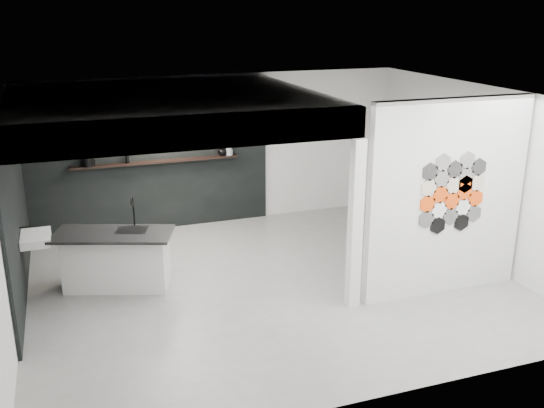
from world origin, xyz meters
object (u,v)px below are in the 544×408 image
(kitchen_island, at_px, (116,259))
(wall_basin, at_px, (36,238))
(utensil_cup, at_px, (93,163))
(partition_panel, at_px, (447,199))
(stockpot, at_px, (87,161))
(bottle_dark, at_px, (127,158))
(glass_vase, at_px, (229,151))
(glass_bowl, at_px, (229,152))
(kettle, at_px, (222,152))

(kitchen_island, bearing_deg, wall_basin, -169.45)
(utensil_cup, bearing_deg, partition_panel, -40.51)
(stockpot, bearing_deg, utensil_cup, 0.00)
(bottle_dark, bearing_deg, partition_panel, -44.52)
(wall_basin, bearing_deg, kitchen_island, -8.85)
(stockpot, relative_size, glass_vase, 1.32)
(wall_basin, relative_size, glass_bowl, 4.20)
(partition_panel, height_order, utensil_cup, partition_panel)
(glass_vase, height_order, bottle_dark, bottle_dark)
(kitchen_island, distance_m, bottle_dark, 2.47)
(partition_panel, xyz_separation_m, kitchen_island, (-4.41, 1.64, -0.95))
(kitchen_island, height_order, glass_bowl, glass_bowl)
(partition_panel, bearing_deg, kettle, 119.64)
(wall_basin, height_order, bottle_dark, bottle_dark)
(wall_basin, bearing_deg, utensil_cup, 65.49)
(kettle, relative_size, bottle_dark, 0.96)
(wall_basin, bearing_deg, stockpot, 67.50)
(kettle, height_order, utensil_cup, kettle)
(glass_bowl, bearing_deg, glass_vase, 0.00)
(wall_basin, xyz_separation_m, bottle_dark, (1.53, 2.07, 0.56))
(kettle, bearing_deg, wall_basin, -128.84)
(wall_basin, distance_m, stockpot, 2.30)
(glass_bowl, bearing_deg, stockpot, 180.00)
(partition_panel, xyz_separation_m, bottle_dark, (-3.93, 3.87, 0.01))
(kitchen_island, height_order, utensil_cup, utensil_cup)
(stockpot, bearing_deg, kitchen_island, -84.87)
(kitchen_island, relative_size, stockpot, 8.95)
(glass_vase, height_order, utensil_cup, glass_vase)
(wall_basin, relative_size, kettle, 3.54)
(partition_panel, height_order, glass_vase, partition_panel)
(partition_panel, bearing_deg, kitchen_island, 159.65)
(partition_panel, bearing_deg, utensil_cup, 139.49)
(bottle_dark, bearing_deg, stockpot, 180.00)
(glass_bowl, bearing_deg, bottle_dark, 180.00)
(kitchen_island, distance_m, stockpot, 2.43)
(partition_panel, relative_size, glass_bowl, 19.59)
(wall_basin, height_order, kitchen_island, kitchen_island)
(partition_panel, bearing_deg, glass_bowl, 118.23)
(partition_panel, height_order, glass_bowl, partition_panel)
(kitchen_island, distance_m, utensil_cup, 2.42)
(bottle_dark, xyz_separation_m, utensil_cup, (-0.59, 0.00, -0.03))
(kettle, distance_m, utensil_cup, 2.32)
(wall_basin, height_order, glass_vase, glass_vase)
(glass_bowl, bearing_deg, utensil_cup, 180.00)
(kettle, bearing_deg, glass_vase, 18.86)
(bottle_dark, bearing_deg, utensil_cup, 180.00)
(bottle_dark, bearing_deg, wall_basin, -126.61)
(partition_panel, relative_size, kitchen_island, 1.54)
(kitchen_island, relative_size, glass_bowl, 12.73)
(kitchen_island, relative_size, glass_vase, 11.84)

